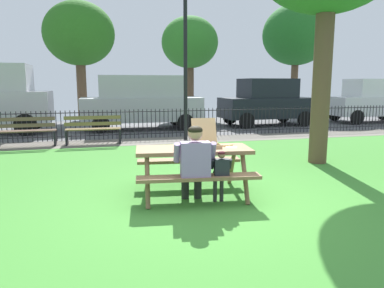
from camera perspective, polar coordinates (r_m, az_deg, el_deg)
The scene contains 18 objects.
ground at distance 6.94m, azimuth -0.72°, elevation -5.50°, with size 28.00×10.78×0.02m, color #438D34.
cobblestone_walkway at distance 11.46m, azimuth -6.19°, elevation 0.44°, with size 28.00×1.40×0.01m, color slate.
street_asphalt at distance 15.25m, azimuth -8.23°, elevation 2.63°, with size 28.00×6.31×0.01m, color #515154.
picnic_table_foreground at distance 5.82m, azimuth 0.21°, elevation -2.28°, with size 1.96×1.68×0.79m.
pizza_box_open at distance 5.90m, azimuth 2.19°, elevation 0.43°, with size 0.44×0.52×0.44m.
pizza_slice_on_table at distance 5.92m, azimuth 6.07°, elevation -0.35°, with size 0.24×0.26×0.02m.
adult_at_table at distance 5.31m, azimuth 0.38°, elevation -2.75°, with size 0.63×0.62×1.19m.
child_at_table at distance 5.38m, azimuth 4.48°, elevation -4.32°, with size 0.32×0.32×0.82m.
iron_fence_streetside at distance 12.08m, azimuth -6.70°, elevation 3.24°, with size 22.81×0.03×0.95m.
park_bench_left at distance 11.34m, azimuth -24.50°, elevation 1.69°, with size 1.61×0.52×0.85m.
park_bench_center at distance 11.16m, azimuth -15.17°, elevation 2.10°, with size 1.60×0.47×0.85m.
lamp_post_walkway at distance 11.58m, azimuth -1.04°, elevation 14.27°, with size 0.28×0.28×4.58m.
parked_car_center at distance 14.46m, azimuth -7.91°, elevation 6.65°, with size 4.61×1.97×2.08m.
parked_car_right at distance 15.96m, azimuth 11.65°, elevation 6.50°, with size 3.97×1.97×1.98m.
parked_car_far_right at distance 18.87m, azimuth 26.37°, elevation 6.14°, with size 3.99×2.00×1.98m.
far_tree_midleft at distance 19.24m, azimuth -17.23°, elevation 16.04°, with size 3.40×3.40×5.70m.
far_tree_center at distance 19.75m, azimuth -0.34°, elevation 15.46°, with size 2.96×2.96×5.23m.
far_tree_midright at distance 22.11m, azimuth 15.99°, elevation 16.05°, with size 3.76×3.76×6.18m.
Camera 1 is at (-1.56, -5.13, 1.78)m, focal length 34.11 mm.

